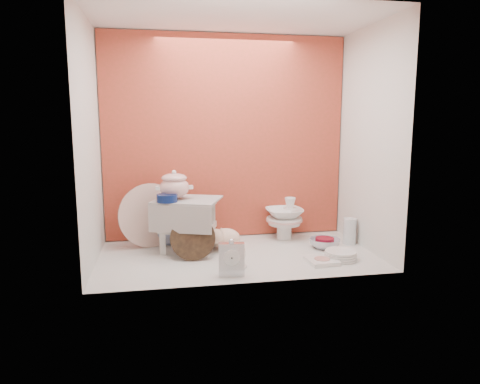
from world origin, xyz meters
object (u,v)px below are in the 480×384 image
at_px(floral_platter, 150,215).
at_px(crystal_bowl, 325,243).
at_px(plush_pig, 225,238).
at_px(soup_tureen, 174,185).
at_px(blue_white_vase, 171,227).
at_px(porcelain_tower, 284,218).
at_px(gold_rim_teacup, 234,257).
at_px(mantel_clock, 232,258).
at_px(step_stool, 188,225).
at_px(dinner_plate_stack, 341,255).

xyz_separation_m(floral_platter, crystal_bowl, (1.19, -0.26, -0.19)).
height_order(floral_platter, crystal_bowl, floral_platter).
bearing_deg(plush_pig, crystal_bowl, -28.89).
bearing_deg(soup_tureen, crystal_bowl, -6.85).
relative_size(blue_white_vase, crystal_bowl, 1.15).
bearing_deg(porcelain_tower, gold_rim_teacup, -130.10).
bearing_deg(blue_white_vase, mantel_clock, -66.70).
xyz_separation_m(step_stool, mantel_clock, (0.21, -0.54, -0.07)).
xyz_separation_m(step_stool, soup_tureen, (-0.08, 0.01, 0.28)).
bearing_deg(floral_platter, porcelain_tower, 1.61).
relative_size(step_stool, floral_platter, 0.93).
bearing_deg(floral_platter, step_stool, -29.45).
xyz_separation_m(plush_pig, porcelain_tower, (0.47, 0.18, 0.08)).
distance_m(step_stool, floral_platter, 0.29).
distance_m(step_stool, dinner_plate_stack, 1.03).
bearing_deg(soup_tureen, floral_platter, 140.84).
distance_m(blue_white_vase, plush_pig, 0.42).
height_order(soup_tureen, mantel_clock, soup_tureen).
bearing_deg(gold_rim_teacup, plush_pig, 89.66).
relative_size(gold_rim_teacup, crystal_bowl, 0.64).
bearing_deg(soup_tureen, mantel_clock, -61.68).
distance_m(floral_platter, plush_pig, 0.55).
relative_size(blue_white_vase, plush_pig, 0.94).
height_order(dinner_plate_stack, porcelain_tower, porcelain_tower).
bearing_deg(soup_tureen, dinner_plate_stack, -20.45).
bearing_deg(blue_white_vase, porcelain_tower, -1.88).
bearing_deg(floral_platter, plush_pig, -16.97).
bearing_deg(dinner_plate_stack, crystal_bowl, 91.52).
distance_m(floral_platter, crystal_bowl, 1.23).
bearing_deg(blue_white_vase, gold_rim_teacup, -58.72).
distance_m(step_stool, blue_white_vase, 0.23).
distance_m(soup_tureen, mantel_clock, 0.71).
distance_m(dinner_plate_stack, porcelain_tower, 0.60).
bearing_deg(porcelain_tower, crystal_bowl, -53.56).
bearing_deg(porcelain_tower, step_stool, -166.94).
bearing_deg(crystal_bowl, gold_rim_teacup, -157.87).
distance_m(soup_tureen, gold_rim_teacup, 0.66).
bearing_deg(crystal_bowl, floral_platter, 167.76).
relative_size(soup_tureen, crystal_bowl, 1.11).
bearing_deg(floral_platter, blue_white_vase, 20.98).
xyz_separation_m(mantel_clock, gold_rim_teacup, (0.04, 0.15, -0.04)).
height_order(soup_tureen, gold_rim_teacup, soup_tureen).
bearing_deg(mantel_clock, gold_rim_teacup, 81.22).
height_order(step_stool, blue_white_vase, step_stool).
bearing_deg(step_stool, soup_tureen, -164.05).
bearing_deg(dinner_plate_stack, blue_white_vase, 151.40).
xyz_separation_m(plush_pig, gold_rim_teacup, (-0.00, -0.38, -0.01)).
bearing_deg(porcelain_tower, dinner_plate_stack, -68.28).
height_order(plush_pig, crystal_bowl, plush_pig).
bearing_deg(plush_pig, mantel_clock, -115.00).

